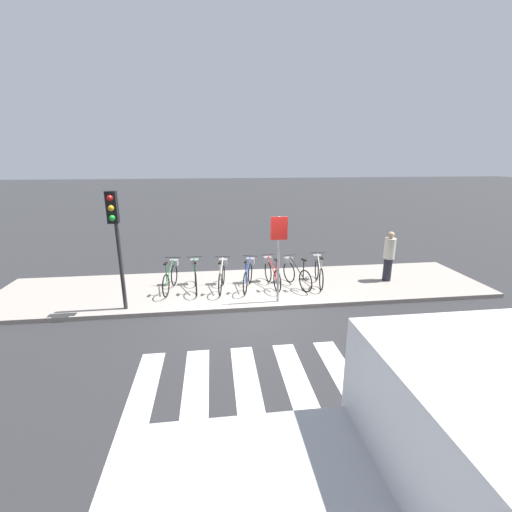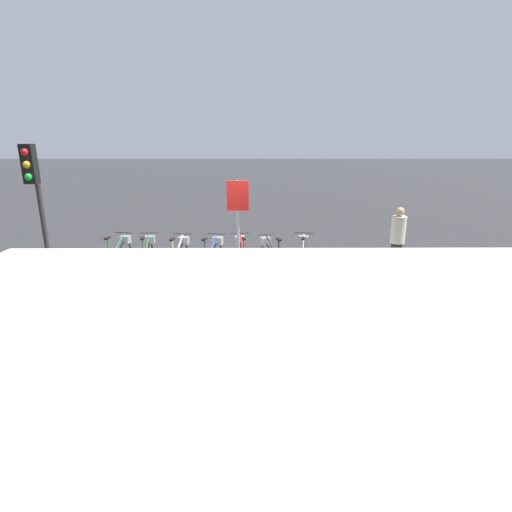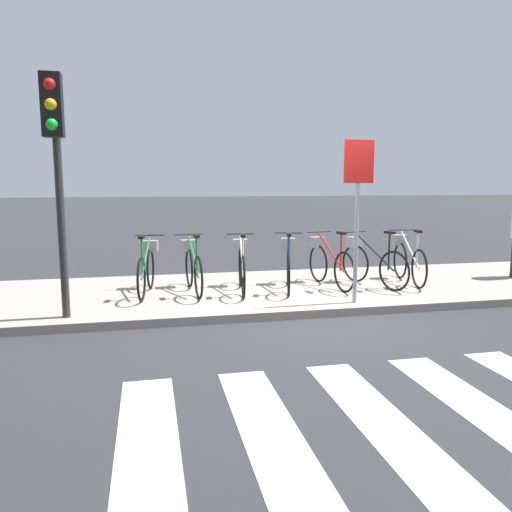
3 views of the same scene
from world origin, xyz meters
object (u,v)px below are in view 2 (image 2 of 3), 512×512
object	(u,v)px
parked_bicycle_1	(148,255)
parked_bicycle_4	(242,255)
parked_bicycle_0	(118,255)
traffic_light	(35,188)
pedestrian	(397,239)
parked_bicycle_3	(212,256)
parked_bicycle_6	(303,255)
parked_bicycle_5	(272,256)
sign_post	(238,217)
parked_bicycle_2	(179,256)

from	to	relation	value
parked_bicycle_1	parked_bicycle_4	world-z (taller)	same
parked_bicycle_0	traffic_light	world-z (taller)	traffic_light
parked_bicycle_1	parked_bicycle_4	size ratio (longest dim) A/B	1.01
parked_bicycle_4	pedestrian	size ratio (longest dim) A/B	0.98
parked_bicycle_3	parked_bicycle_6	world-z (taller)	same
parked_bicycle_4	parked_bicycle_6	distance (m)	1.47
parked_bicycle_3	parked_bicycle_5	size ratio (longest dim) A/B	1.02
parked_bicycle_4	sign_post	size ratio (longest dim) A/B	0.67
traffic_light	parked_bicycle_4	bearing A→B (deg)	17.65
parked_bicycle_0	parked_bicycle_5	distance (m)	3.71
parked_bicycle_0	pedestrian	world-z (taller)	pedestrian
parked_bicycle_4	parked_bicycle_3	bearing A→B (deg)	-174.22
parked_bicycle_5	pedestrian	distance (m)	3.04
parked_bicycle_1	parked_bicycle_3	xyz separation A→B (m)	(1.57, -0.10, 0.00)
parked_bicycle_3	parked_bicycle_6	distance (m)	2.19
parked_bicycle_3	parked_bicycle_5	xyz separation A→B (m)	(1.43, -0.04, 0.00)
parked_bicycle_0	sign_post	world-z (taller)	sign_post
parked_bicycle_2	traffic_light	size ratio (longest dim) A/B	0.51
parked_bicycle_0	parked_bicycle_1	size ratio (longest dim) A/B	0.99
parked_bicycle_5	pedestrian	xyz separation A→B (m)	(3.01, 0.10, 0.40)
parked_bicycle_2	parked_bicycle_6	xyz separation A→B (m)	(2.98, 0.07, 0.00)
parked_bicycle_1	parked_bicycle_2	distance (m)	0.79
parked_bicycle_5	traffic_light	world-z (taller)	traffic_light
parked_bicycle_1	parked_bicycle_5	distance (m)	3.00
parked_bicycle_0	parked_bicycle_6	distance (m)	4.47
parked_bicycle_6	pedestrian	world-z (taller)	pedestrian
parked_bicycle_0	sign_post	distance (m)	3.42
parked_bicycle_6	sign_post	size ratio (longest dim) A/B	0.67
parked_bicycle_0	traffic_light	distance (m)	2.44
parked_bicycle_5	parked_bicycle_6	distance (m)	0.77
parked_bicycle_1	traffic_light	bearing A→B (deg)	-143.18
parked_bicycle_3	pedestrian	distance (m)	4.46
parked_bicycle_2	traffic_light	bearing A→B (deg)	-154.33
parked_bicycle_3	parked_bicycle_5	bearing A→B (deg)	-1.55
parked_bicycle_1	parked_bicycle_2	xyz separation A→B (m)	(0.78, -0.10, 0.00)
parked_bicycle_3	parked_bicycle_2	bearing A→B (deg)	179.60
parked_bicycle_3	parked_bicycle_4	size ratio (longest dim) A/B	0.98
parked_bicycle_2	parked_bicycle_4	world-z (taller)	same
parked_bicycle_5	sign_post	bearing A→B (deg)	-123.81
parked_bicycle_5	traffic_light	bearing A→B (deg)	-166.12
parked_bicycle_0	parked_bicycle_3	world-z (taller)	same
parked_bicycle_2	traffic_light	world-z (taller)	traffic_light
parked_bicycle_0	parked_bicycle_2	xyz separation A→B (m)	(1.49, -0.12, 0.00)
parked_bicycle_6	traffic_light	bearing A→B (deg)	-166.83
parked_bicycle_0	sign_post	xyz separation A→B (m)	(2.96, -1.27, 1.16)
parked_bicycle_4	traffic_light	bearing A→B (deg)	-162.35
parked_bicycle_2	parked_bicycle_4	bearing A→B (deg)	2.56
parked_bicycle_0	parked_bicycle_4	bearing A→B (deg)	-0.92
parked_bicycle_3	parked_bicycle_6	bearing A→B (deg)	2.04
parked_bicycle_5	parked_bicycle_4	bearing A→B (deg)	171.11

